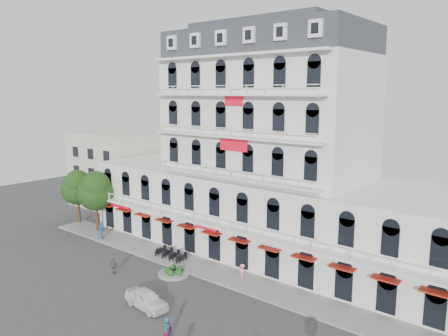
# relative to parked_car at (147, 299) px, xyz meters

# --- Properties ---
(ground) EXTENTS (120.00, 120.00, 0.00)m
(ground) POSITION_rel_parked_car_xyz_m (-0.09, 0.29, -0.78)
(ground) COLOR #38383A
(ground) RESTS_ON ground
(sidewalk) EXTENTS (53.00, 4.00, 0.16)m
(sidewalk) POSITION_rel_parked_car_xyz_m (-0.09, 9.29, -0.70)
(sidewalk) COLOR gray
(sidewalk) RESTS_ON ground
(main_building) EXTENTS (45.00, 15.00, 25.80)m
(main_building) POSITION_rel_parked_car_xyz_m (-0.09, 18.29, 9.18)
(main_building) COLOR silver
(main_building) RESTS_ON ground
(flank_building_west) EXTENTS (14.00, 10.00, 12.00)m
(flank_building_west) POSITION_rel_parked_car_xyz_m (-30.09, 20.29, 5.22)
(flank_building_west) COLOR beige
(flank_building_west) RESTS_ON ground
(traffic_island) EXTENTS (3.20, 3.20, 1.60)m
(traffic_island) POSITION_rel_parked_car_xyz_m (-3.09, 6.29, -0.52)
(traffic_island) COLOR gray
(traffic_island) RESTS_ON ground
(parked_scooter_row) EXTENTS (4.40, 1.80, 1.10)m
(parked_scooter_row) POSITION_rel_parked_car_xyz_m (-6.44, 9.09, -0.78)
(parked_scooter_row) COLOR black
(parked_scooter_row) RESTS_ON ground
(tree_west_outer) EXTENTS (4.50, 4.48, 7.76)m
(tree_west_outer) POSITION_rel_parked_car_xyz_m (-26.03, 10.27, 4.57)
(tree_west_outer) COLOR #382314
(tree_west_outer) RESTS_ON ground
(tree_west_inner) EXTENTS (4.76, 4.76, 8.25)m
(tree_west_inner) POSITION_rel_parked_car_xyz_m (-21.03, 9.77, 4.91)
(tree_west_inner) COLOR #382314
(tree_west_inner) RESTS_ON ground
(parked_car) EXTENTS (4.72, 2.24, 1.56)m
(parked_car) POSITION_rel_parked_car_xyz_m (0.00, 0.00, 0.00)
(parked_car) COLOR white
(parked_car) RESTS_ON ground
(rider_east) EXTENTS (1.14, 1.47, 1.97)m
(rider_east) POSITION_rel_parked_car_xyz_m (5.24, -2.57, 0.17)
(rider_east) COLOR maroon
(rider_east) RESTS_ON ground
(pedestrian_left) EXTENTS (1.04, 0.87, 1.81)m
(pedestrian_left) POSITION_rel_parked_car_xyz_m (-17.76, 7.92, 0.13)
(pedestrian_left) COLOR navy
(pedestrian_left) RESTS_ON ground
(pedestrian_mid) EXTENTS (1.06, 0.63, 1.70)m
(pedestrian_mid) POSITION_rel_parked_car_xyz_m (-8.01, 2.62, 0.07)
(pedestrian_mid) COLOR #57565D
(pedestrian_mid) RESTS_ON ground
(pedestrian_right) EXTENTS (1.05, 0.63, 1.58)m
(pedestrian_right) POSITION_rel_parked_car_xyz_m (2.93, 9.79, 0.01)
(pedestrian_right) COLOR pink
(pedestrian_right) RESTS_ON ground
(pedestrian_far) EXTENTS (0.61, 0.67, 1.54)m
(pedestrian_far) POSITION_rel_parked_car_xyz_m (-20.09, 9.79, -0.01)
(pedestrian_far) COLOR navy
(pedestrian_far) RESTS_ON ground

